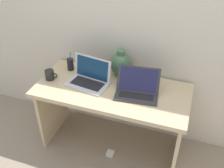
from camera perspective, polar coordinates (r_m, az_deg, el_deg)
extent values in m
plane|color=gray|center=(2.76, 0.00, -12.85)|extent=(6.00, 6.00, 0.00)
cube|color=beige|center=(2.33, 2.85, 13.76)|extent=(4.40, 0.04, 2.40)
cube|color=#D1B78C|center=(2.29, 0.00, -1.42)|extent=(1.34, 0.61, 0.04)
cube|color=#D1B78C|center=(2.74, -12.61, -4.71)|extent=(0.03, 0.52, 0.66)
cube|color=#D1B78C|center=(2.45, 14.35, -10.88)|extent=(0.03, 0.52, 0.66)
cube|color=silver|center=(2.33, -5.34, -0.03)|extent=(0.39, 0.27, 0.01)
cube|color=black|center=(2.33, -5.36, 0.15)|extent=(0.30, 0.17, 0.00)
cube|color=silver|center=(2.34, -4.27, 3.43)|extent=(0.36, 0.09, 0.21)
cube|color=navy|center=(2.34, -4.27, 3.43)|extent=(0.32, 0.09, 0.19)
cube|color=#333338|center=(2.21, 5.35, -2.22)|extent=(0.38, 0.28, 0.01)
cube|color=black|center=(2.21, 5.37, -2.04)|extent=(0.30, 0.18, 0.00)
cube|color=#333338|center=(2.21, 5.73, 0.94)|extent=(0.37, 0.16, 0.20)
cube|color=#23234C|center=(2.21, 5.73, 0.94)|extent=(0.32, 0.14, 0.18)
ellipsoid|color=#47704C|center=(2.41, 1.90, 4.35)|extent=(0.19, 0.19, 0.22)
cylinder|color=#47704C|center=(2.35, 1.96, 6.86)|extent=(0.08, 0.08, 0.04)
cylinder|color=black|center=(2.44, -13.37, 1.96)|extent=(0.08, 0.08, 0.09)
torus|color=black|center=(2.42, -12.30, 1.83)|extent=(0.05, 0.01, 0.05)
cylinder|color=black|center=(2.54, -9.01, 4.23)|extent=(0.06, 0.06, 0.12)
cylinder|color=#338CBF|center=(2.51, -8.86, 5.03)|extent=(0.01, 0.02, 0.13)
cylinder|color=#338CBF|center=(2.52, -9.07, 5.39)|extent=(0.03, 0.01, 0.15)
cube|color=white|center=(2.66, -0.36, -14.79)|extent=(0.07, 0.07, 0.03)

